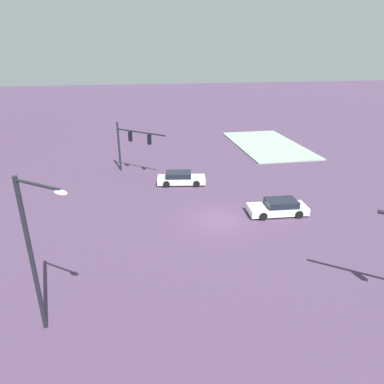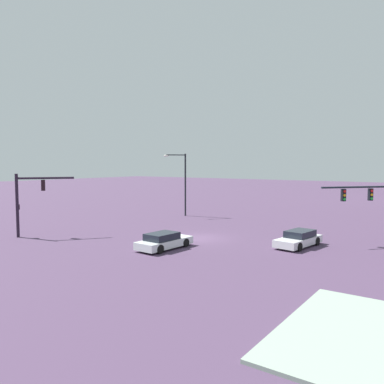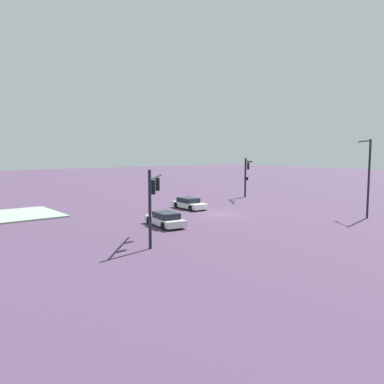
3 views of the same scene
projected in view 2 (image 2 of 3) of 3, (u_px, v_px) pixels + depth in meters
ground_plane at (199, 238)px, 32.41m from camera, size 227.55×227.55×0.00m
traffic_signal_near_corner at (28, 196)px, 32.83m from camera, size 3.32×3.88×5.42m
traffic_signal_opposite_side at (369, 199)px, 30.17m from camera, size 4.10×4.61×5.13m
streetlamp_curved_arm at (183, 179)px, 45.87m from camera, size 1.82×2.31×7.44m
sedan_car_approaching at (299, 239)px, 29.14m from camera, size 2.40×4.74×1.21m
sedan_car_waiting_far at (164, 241)px, 28.34m from camera, size 2.14×4.65×1.21m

